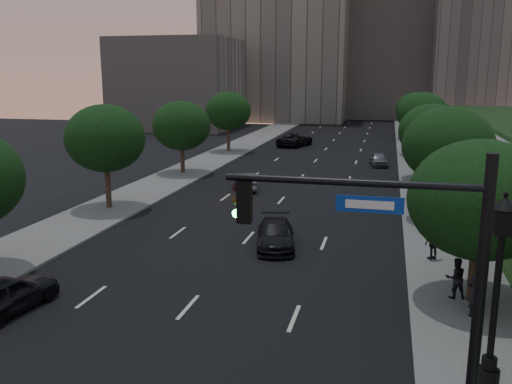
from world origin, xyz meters
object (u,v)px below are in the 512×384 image
(sedan_far_left, at_px, (295,140))
(pedestrian_c, at_px, (434,243))
(sedan_near_left, at_px, (6,294))
(pedestrian_b, at_px, (456,278))
(sedan_mid_left, at_px, (247,181))
(traffic_signal_mast, at_px, (423,308))
(pedestrian_a, at_px, (476,291))
(sedan_far_right, at_px, (379,159))
(sedan_near_right, at_px, (275,234))
(street_lamp, at_px, (495,302))

(sedan_far_left, height_order, pedestrian_c, pedestrian_c)
(sedan_near_left, bearing_deg, pedestrian_b, -154.87)
(pedestrian_c, bearing_deg, sedan_mid_left, -80.91)
(traffic_signal_mast, relative_size, pedestrian_c, 4.42)
(traffic_signal_mast, relative_size, pedestrian_a, 3.75)
(sedan_near_left, height_order, sedan_mid_left, sedan_near_left)
(sedan_far_right, relative_size, pedestrian_c, 2.37)
(sedan_near_right, bearing_deg, sedan_far_left, 86.07)
(sedan_near_right, height_order, pedestrian_c, pedestrian_c)
(pedestrian_a, bearing_deg, sedan_mid_left, -70.71)
(pedestrian_c, bearing_deg, sedan_far_right, -116.92)
(traffic_signal_mast, bearing_deg, sedan_near_right, 113.16)
(traffic_signal_mast, height_order, pedestrian_c, traffic_signal_mast)
(traffic_signal_mast, xyz_separation_m, sedan_far_left, (-11.75, 53.26, -2.88))
(traffic_signal_mast, relative_size, sedan_mid_left, 1.81)
(sedan_near_left, relative_size, pedestrian_a, 2.24)
(sedan_far_left, xyz_separation_m, pedestrian_a, (14.13, -45.41, 0.29))
(traffic_signal_mast, distance_m, sedan_near_left, 15.05)
(traffic_signal_mast, xyz_separation_m, sedan_far_right, (-1.64, 40.94, -3.03))
(sedan_far_left, distance_m, pedestrian_c, 41.58)
(traffic_signal_mast, xyz_separation_m, street_lamp, (2.06, 3.20, -1.04))
(traffic_signal_mast, height_order, sedan_near_left, traffic_signal_mast)
(sedan_near_left, bearing_deg, street_lamp, -176.60)
(street_lamp, height_order, sedan_far_left, street_lamp)
(sedan_near_right, bearing_deg, sedan_near_left, -140.88)
(sedan_near_left, relative_size, pedestrian_b, 2.63)
(sedan_near_left, bearing_deg, sedan_far_left, -84.85)
(sedan_far_left, bearing_deg, sedan_far_right, 146.08)
(sedan_near_left, distance_m, pedestrian_b, 16.69)
(sedan_near_left, bearing_deg, traffic_signal_mast, 170.27)
(sedan_near_left, bearing_deg, pedestrian_a, -160.48)
(sedan_far_left, distance_m, sedan_far_right, 15.94)
(pedestrian_a, bearing_deg, sedan_near_right, -52.46)
(sedan_far_left, distance_m, sedan_near_right, 39.32)
(traffic_signal_mast, distance_m, pedestrian_c, 14.15)
(pedestrian_a, bearing_deg, sedan_far_right, -98.23)
(sedan_near_right, xyz_separation_m, pedestrian_a, (8.51, -6.49, 0.43))
(pedestrian_a, bearing_deg, pedestrian_c, -95.70)
(street_lamp, xyz_separation_m, pedestrian_b, (-0.19, 6.21, -1.69))
(sedan_near_right, bearing_deg, pedestrian_a, -49.46)
(pedestrian_a, relative_size, pedestrian_b, 1.17)
(sedan_far_left, bearing_deg, street_lamp, 122.12)
(sedan_mid_left, distance_m, sedan_far_right, 16.45)
(sedan_near_left, relative_size, sedan_mid_left, 1.08)
(sedan_near_left, bearing_deg, sedan_near_right, -120.87)
(sedan_mid_left, height_order, sedan_far_right, same)
(street_lamp, xyz_separation_m, pedestrian_a, (0.32, 4.65, -1.55))
(traffic_signal_mast, distance_m, pedestrian_b, 9.98)
(pedestrian_b, bearing_deg, sedan_near_left, 2.88)
(street_lamp, height_order, sedan_near_left, street_lamp)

